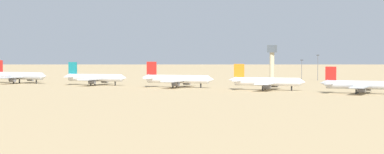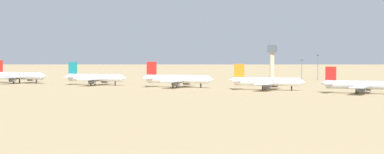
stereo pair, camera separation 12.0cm
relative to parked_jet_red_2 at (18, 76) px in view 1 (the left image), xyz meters
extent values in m
plane|color=tan|center=(104.68, -3.98, -4.47)|extent=(4000.00, 4000.00, 0.00)
pyramid|color=gray|center=(-384.86, 934.84, 39.11)|extent=(439.20, 400.80, 87.17)
pyramid|color=slate|center=(-55.23, 974.43, 35.69)|extent=(417.56, 297.78, 80.32)
cylinder|color=silver|center=(0.41, 0.02, 0.04)|extent=(34.57, 6.29, 4.30)
cone|color=silver|center=(19.07, 1.11, 0.04)|extent=(3.45, 4.26, 4.08)
cube|color=silver|center=(-14.85, 3.44, 0.47)|extent=(3.86, 7.49, 0.39)
cube|color=silver|center=(1.48, 0.09, -0.60)|extent=(9.29, 34.74, 0.60)
cylinder|color=slate|center=(2.09, 8.19, -2.11)|extent=(4.00, 2.58, 2.36)
cylinder|color=slate|center=(3.03, -7.89, -2.11)|extent=(4.00, 2.58, 2.36)
cylinder|color=black|center=(13.45, 0.78, -3.29)|extent=(0.75, 0.75, 2.36)
cylinder|color=black|center=(-1.35, 2.50, -3.29)|extent=(0.75, 0.75, 2.36)
cylinder|color=black|center=(-1.05, -2.64, -3.29)|extent=(0.75, 0.75, 2.36)
cylinder|color=silver|center=(54.64, 3.14, -0.20)|extent=(32.77, 9.35, 4.07)
cone|color=silver|center=(72.09, 6.04, -0.20)|extent=(3.64, 4.31, 3.86)
cone|color=silver|center=(37.18, 0.24, 0.41)|extent=(4.58, 4.08, 3.46)
cube|color=#14727A|center=(40.59, 0.80, 5.14)|extent=(5.30, 1.37, 6.61)
cube|color=silver|center=(39.92, 4.82, 0.21)|extent=(4.34, 7.36, 0.37)
cube|color=silver|center=(41.26, -3.21, 0.21)|extent=(4.34, 7.36, 0.37)
cube|color=silver|center=(55.64, 3.30, -0.81)|extent=(12.16, 33.24, 0.57)
cylinder|color=slate|center=(55.39, 11.00, -2.23)|extent=(3.98, 2.81, 2.24)
cylinder|color=slate|center=(57.89, -4.05, -2.23)|extent=(3.98, 2.81, 2.24)
cylinder|color=black|center=(66.84, 5.17, -3.35)|extent=(0.71, 0.71, 2.24)
cylinder|color=black|center=(52.73, 5.30, -3.35)|extent=(0.71, 0.71, 2.24)
cylinder|color=black|center=(53.53, 0.48, -3.35)|extent=(0.71, 0.71, 2.24)
cylinder|color=white|center=(107.28, 4.62, -0.01)|extent=(34.24, 9.48, 4.25)
cone|color=white|center=(125.54, 7.50, -0.01)|extent=(3.78, 4.48, 4.04)
cone|color=white|center=(89.02, 1.75, 0.63)|extent=(4.76, 4.23, 3.61)
cube|color=red|center=(92.59, 2.31, 5.57)|extent=(5.54, 1.38, 6.90)
cube|color=white|center=(91.93, 6.51, 0.42)|extent=(4.48, 7.66, 0.38)
cube|color=white|center=(93.25, -1.89, 0.42)|extent=(4.48, 7.66, 0.38)
cube|color=white|center=(108.33, 4.79, -0.65)|extent=(12.42, 34.70, 0.59)
cylinder|color=slate|center=(108.14, 12.82, -2.13)|extent=(4.14, 2.90, 2.34)
cylinder|color=slate|center=(110.62, -2.92, -2.13)|extent=(4.14, 2.90, 2.34)
cylinder|color=black|center=(120.04, 6.63, -3.30)|extent=(0.74, 0.74, 2.34)
cylinder|color=black|center=(105.31, 6.89, -3.30)|extent=(0.74, 0.74, 2.34)
cylinder|color=black|center=(106.10, 1.86, -3.30)|extent=(0.74, 0.74, 2.34)
cylinder|color=white|center=(158.06, 4.30, -0.25)|extent=(32.37, 9.36, 4.02)
cone|color=white|center=(175.29, 7.23, -0.25)|extent=(3.61, 4.27, 3.82)
cone|color=white|center=(140.82, 1.37, 0.35)|extent=(4.54, 4.04, 3.42)
cube|color=orange|center=(144.19, 1.94, 5.02)|extent=(5.24, 1.37, 6.53)
cube|color=white|center=(143.51, 5.90, 0.15)|extent=(4.32, 7.28, 0.36)
cube|color=white|center=(144.86, -2.02, 0.15)|extent=(4.32, 7.28, 0.36)
cube|color=white|center=(159.05, 4.47, -0.85)|extent=(12.13, 32.85, 0.56)
cylinder|color=slate|center=(158.77, 12.06, -2.26)|extent=(3.94, 2.79, 2.21)
cylinder|color=slate|center=(161.30, -2.79, -2.26)|extent=(3.94, 2.79, 2.21)
cylinder|color=black|center=(170.10, 6.35, -3.37)|extent=(0.70, 0.70, 2.21)
cylinder|color=black|center=(156.17, 6.42, -3.37)|extent=(0.70, 0.70, 2.21)
cylinder|color=black|center=(156.98, 1.67, -3.37)|extent=(0.70, 0.70, 2.21)
cylinder|color=silver|center=(205.75, -1.33, -0.48)|extent=(30.66, 6.84, 3.80)
cone|color=silver|center=(189.28, -2.99, 0.09)|extent=(4.11, 3.60, 3.23)
cube|color=red|center=(192.50, -2.66, 4.52)|extent=(4.97, 0.97, 6.18)
cube|color=silver|center=(192.12, 1.12, -0.10)|extent=(3.68, 6.74, 0.34)
cube|color=silver|center=(192.88, -6.45, -0.10)|extent=(3.68, 6.74, 0.34)
cube|color=silver|center=(206.69, -1.23, -1.05)|extent=(9.49, 30.93, 0.53)
cylinder|color=slate|center=(206.92, 5.96, -2.38)|extent=(3.62, 2.43, 2.09)
cylinder|color=slate|center=(208.36, -8.23, -2.38)|extent=(3.62, 2.43, 2.09)
cylinder|color=black|center=(204.10, 0.80, -3.42)|extent=(0.67, 0.67, 2.09)
cylinder|color=black|center=(204.56, -3.74, -3.42)|extent=(0.67, 0.67, 2.09)
cylinder|color=#C6B793|center=(107.54, 131.24, 4.62)|extent=(3.20, 3.20, 18.18)
cube|color=#4C5660|center=(107.54, 131.24, 16.27)|extent=(5.20, 5.20, 5.13)
cylinder|color=#59595E|center=(141.76, 126.50, 3.66)|extent=(0.36, 0.36, 16.27)
cube|color=#333333|center=(141.76, 126.50, 12.04)|extent=(1.80, 0.50, 0.50)
cylinder|color=#59595E|center=(128.92, 131.35, 1.98)|extent=(0.36, 0.36, 12.90)
cube|color=#333333|center=(128.92, 131.35, 8.68)|extent=(1.80, 0.50, 0.50)
camera|label=1|loc=(291.94, -309.01, 14.59)|focal=65.07mm
camera|label=2|loc=(292.05, -308.95, 14.59)|focal=65.07mm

